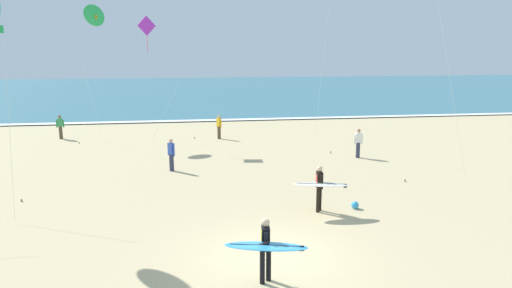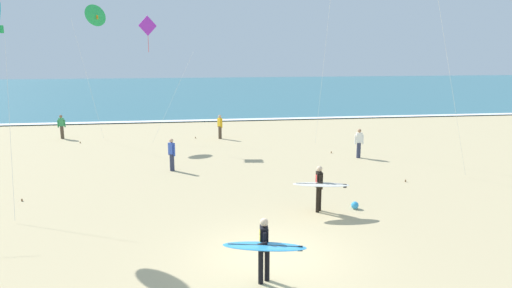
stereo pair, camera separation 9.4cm
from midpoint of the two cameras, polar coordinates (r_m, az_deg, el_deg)
The scene contains 12 objects.
ground_plane at distance 13.65m, azimuth 2.07°, elevation -13.62°, with size 160.00×160.00×0.00m, color tan.
ocean_water at distance 68.19m, azimuth -6.43°, elevation 6.55°, with size 160.00×60.00×0.08m, color #336B7A.
shoreline_foam at distance 38.69m, azimuth -4.89°, elevation 2.94°, with size 160.00×0.96×0.01m, color white.
surfer_lead at distance 11.74m, azimuth 1.27°, elevation -12.36°, with size 2.09×1.01×1.71m.
surfer_trailing at distance 16.86m, azimuth 7.99°, elevation -4.99°, with size 2.07×0.98×1.71m.
kite_diamond_violet_near at distance 29.32m, azimuth -12.81°, elevation 13.39°, with size 3.22×1.84×7.77m.
kite_delta_emerald_high at distance 31.64m, azimuth -18.90°, elevation 14.63°, with size 2.00×1.68×8.57m.
bystander_white_top at distance 25.90m, azimuth 12.55°, elevation 0.11°, with size 0.50×0.22×1.59m.
bystander_blue_top at distance 22.91m, azimuth -10.13°, elevation -1.26°, with size 0.35×0.40×1.59m.
bystander_yellow_top at distance 30.81m, azimuth -4.34°, elevation 2.13°, with size 0.32×0.43×1.59m.
bystander_green_top at distance 33.27m, azimuth -22.56°, elevation 1.98°, with size 0.50×0.22×1.59m.
beach_ball at distance 17.78m, azimuth 12.13°, elevation -7.32°, with size 0.28×0.28×0.28m, color #2D99DB.
Camera 2 is at (-2.22, -12.17, 5.78)m, focal length 32.77 mm.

